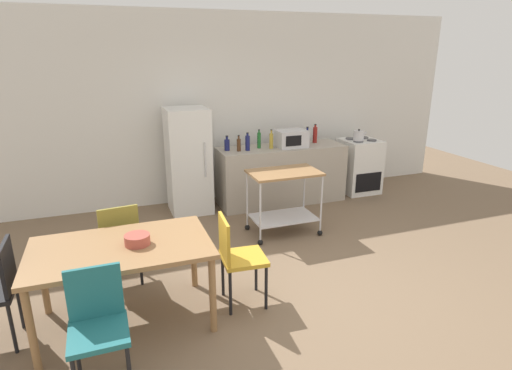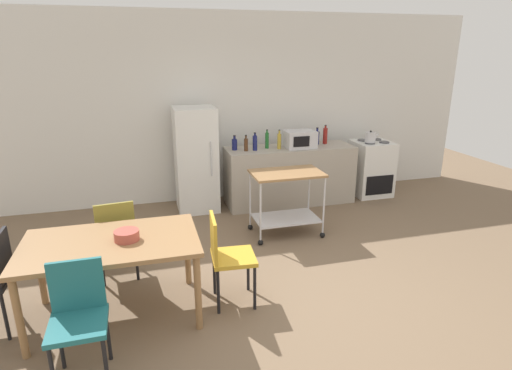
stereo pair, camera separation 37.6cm
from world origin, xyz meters
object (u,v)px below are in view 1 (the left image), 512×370
Objects in this scene: stove_oven at (359,166)px; refrigerator at (188,161)px; bottle_hot_sauce at (259,140)px; bottle_soda at (239,145)px; kitchen_cart at (284,192)px; chair_mustard at (237,254)px; bottle_wine at (307,137)px; bottle_soy_sauce at (227,145)px; bottle_sparkling_water at (315,135)px; chair_teal at (98,322)px; bottle_olive_oil at (248,143)px; dining_table at (121,254)px; chair_olive at (119,238)px; kettle at (359,136)px; microwave at (291,139)px; bottle_sesame_oil at (271,141)px; fruit_bowl at (137,240)px.

stove_oven is 2.92m from refrigerator.
bottle_soda is at bearing -165.66° from bottle_hot_sauce.
chair_mustard is at bearing -128.29° from kitchen_cart.
refrigerator is 5.84× the size of bottle_wine.
bottle_sparkling_water reaches higher than bottle_soy_sauce.
bottle_hot_sauce reaches higher than chair_teal.
bottle_sparkling_water is (1.49, 0.05, 0.04)m from bottle_soy_sauce.
bottle_olive_oil reaches higher than stove_oven.
bottle_olive_oil is 1.01× the size of bottle_wine.
dining_table is at bearing -141.30° from bottle_sparkling_water.
chair_olive is 3.71× the size of kettle.
bottle_olive_oil is 1.21m from bottle_sparkling_water.
dining_table is 2.76m from refrigerator.
bottle_sparkling_water is at bearing 48.84° from kitchen_cart.
refrigerator is at bearing 174.28° from microwave.
bottle_wine reaches higher than microwave.
refrigerator reaches higher than stove_oven.
refrigerator is 2.80m from kettle.
chair_mustard is 3.31× the size of bottle_olive_oil.
refrigerator is 1.61m from microwave.
chair_teal is 3.72m from bottle_soy_sauce.
dining_table is 1.63× the size of stove_oven.
bottle_soda is at bearing -177.84° from stove_oven.
stove_oven is 0.57m from kettle.
bottle_sparkling_water is (1.20, 0.15, 0.02)m from bottle_olive_oil.
refrigerator is 1.11m from bottle_hot_sauce.
bottle_hot_sauce reaches higher than dining_table.
chair_olive is 3.06× the size of bottle_sesame_oil.
bottle_olive_oil reaches higher than dining_table.
bottle_soda is 0.83× the size of bottle_hot_sauce.
bottle_sparkling_water is (3.37, 3.23, 0.51)m from chair_teal.
bottle_soda reaches higher than kitchen_cart.
bottle_hot_sauce reaches higher than bottle_olive_oil.
bottle_olive_oil is 0.92× the size of bottle_sesame_oil.
fruit_bowl is (-3.85, -2.48, 0.34)m from stove_oven.
bottle_sesame_oil is (0.26, 1.08, 0.45)m from kitchen_cart.
bottle_sesame_oil is at bearing 0.13° from bottle_olive_oil.
chair_teal is at bearing -123.42° from bottle_soda.
dining_table is 6.26× the size of kettle.
bottle_sparkling_water is at bearing -156.16° from chair_olive.
bottle_soy_sauce is 0.31m from bottle_olive_oil.
bottle_hot_sauce reaches higher than chair_olive.
bottle_olive_oil is 0.23m from bottle_hot_sauce.
stove_oven is at bearing 2.16° from bottle_soda.
dining_table is at bearing 72.58° from chair_teal.
kitchen_cart is at bearing -51.25° from refrigerator.
stove_oven is 1.01× the size of kitchen_cart.
stove_oven is 1.75m from bottle_sesame_oil.
bottle_hot_sauce is at bearing -176.06° from bottle_sparkling_water.
bottle_soy_sauce is (-2.32, 0.03, 0.54)m from stove_oven.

